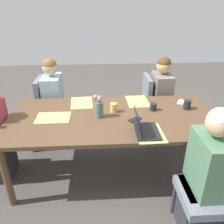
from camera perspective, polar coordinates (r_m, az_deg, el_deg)
The scene contains 19 objects.
ground_plane at distance 2.90m, azimuth 0.00°, elevation -14.19°, with size 10.00×10.00×0.00m, color #4C4742.
dining_table at distance 2.51m, azimuth 0.00°, elevation -2.39°, with size 2.25×1.06×0.75m.
chair_near_left_near at distance 3.45m, azimuth -15.18°, elevation 1.70°, with size 0.44×0.44×0.90m.
person_near_left_near at distance 3.37m, azimuth -14.17°, elevation 1.73°, with size 0.36×0.40×1.19m.
chair_far_left_far at distance 2.16m, azimuth 24.69°, elevation -16.69°, with size 0.44×0.44×0.90m.
person_far_left_far at distance 2.15m, azimuth 22.30°, elevation -15.41°, with size 0.36×0.40×1.19m.
chair_near_right_near at distance 3.46m, azimuth 10.41°, elevation 2.35°, with size 0.44×0.44×0.90m.
person_near_right_near at distance 3.42m, azimuth 11.89°, elevation 2.37°, with size 0.36×0.40×1.19m.
flower_vase at distance 2.42m, azimuth -3.27°, elevation 1.24°, with size 0.10×0.09×0.26m.
placemat_near_left_near at distance 2.82m, azimuth -7.57°, elevation 2.32°, with size 0.36×0.26×0.00m, color #9EBC66.
placemat_head_right_left_mid at distance 2.53m, azimuth -14.45°, elevation -1.33°, with size 0.36×0.26×0.00m, color #9EBC66.
placemat_far_left_far at distance 2.20m, azimuth 9.32°, elevation -5.21°, with size 0.36×0.26×0.00m, color #9EBC66.
placemat_near_right_near at distance 2.85m, azimuth 6.38°, elevation 2.67°, with size 0.36×0.26×0.00m, color #9EBC66.
laptop_far_left_far at distance 2.19m, azimuth 8.04°, elevation -4.08°, with size 0.22×0.32×0.21m.
coffee_mug_near_left at distance 2.64m, azimuth 10.24°, elevation 1.29°, with size 0.08×0.08×0.08m, color #232328.
coffee_mug_near_right at distance 2.76m, azimuth 18.23°, elevation 1.78°, with size 0.08×0.08×0.11m, color #232328.
coffee_mug_centre_left at distance 2.55m, azimuth 0.42°, elevation 1.09°, with size 0.08×0.08×0.10m, color #DBC64C.
phone_black at distance 2.42m, azimuth 5.75°, elevation -1.86°, with size 0.15×0.07×0.01m, color black.
phone_silver at distance 2.94m, azimuth 16.78°, elevation 2.43°, with size 0.15×0.07×0.01m, color silver.
Camera 1 is at (0.13, 2.19, 1.90)m, focal length 36.67 mm.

